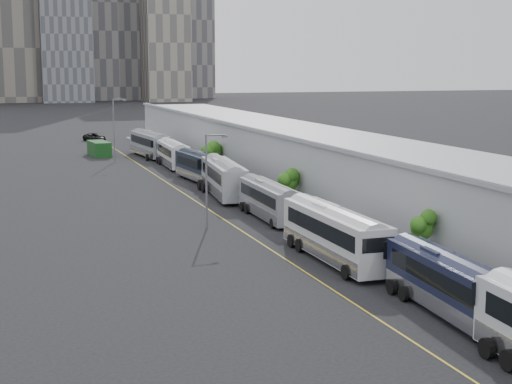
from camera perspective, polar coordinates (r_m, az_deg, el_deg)
name	(u,v)px	position (r m, az deg, el deg)	size (l,w,h in m)	color
sidewalk	(311,205)	(80.76, 4.01, -0.98)	(10.00, 170.00, 0.12)	gray
lane_line	(212,212)	(77.39, -3.19, -1.45)	(0.12, 160.00, 0.02)	gold
depot	(347,171)	(81.84, 6.62, 1.56)	(12.45, 160.40, 7.20)	gray
bus_1	(449,289)	(46.76, 13.88, -6.88)	(3.25, 12.25, 3.54)	black
bus_2	(335,239)	(57.80, 5.74, -3.40)	(3.05, 13.74, 4.02)	silver
bus_3	(269,203)	(73.59, 0.95, -0.82)	(2.72, 12.11, 3.52)	slate
bus_4	(224,181)	(86.29, -2.36, 0.79)	(4.19, 14.06, 4.05)	#93969C
bus_5	(201,170)	(97.47, -4.06, 1.63)	(3.56, 12.71, 3.67)	black
bus_6	(173,156)	(112.46, -6.07, 2.61)	(3.02, 12.76, 3.70)	silver
bus_7	(150,146)	(125.46, -7.74, 3.31)	(3.99, 14.08, 4.06)	gray
tree_1	(422,226)	(55.15, 11.98, -2.44)	(1.57, 1.57, 4.15)	black
tree_2	(288,180)	(77.55, 2.36, 0.85)	(1.93, 1.93, 4.04)	black
tree_3	(211,151)	(103.51, -3.31, 3.00)	(2.59, 2.59, 4.50)	black
street_lamp_near	(209,174)	(68.84, -3.47, 1.31)	(2.04, 0.22, 8.36)	#59595E
street_lamp_far	(115,126)	(119.05, -10.22, 4.75)	(2.04, 0.22, 9.49)	#59595E
shipping_container	(99,149)	(128.32, -11.33, 3.11)	(2.62, 6.58, 2.36)	#113914
suv	(95,137)	(153.90, -11.65, 3.92)	(2.64, 5.72, 1.59)	black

